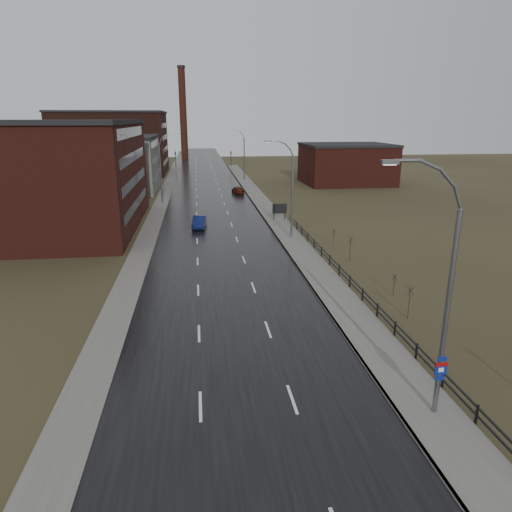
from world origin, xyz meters
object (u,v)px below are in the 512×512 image
object	(u,v)px
streetlight_main	(442,297)
car_near	(199,222)
billboard	(280,209)
car_far	(238,190)

from	to	relation	value
streetlight_main	car_near	size ratio (longest dim) A/B	2.62
billboard	car_far	xyz separation A→B (m)	(-3.60, 24.40, -0.92)
billboard	car_near	size ratio (longest dim) A/B	0.53
car_near	car_far	xyz separation A→B (m)	(7.47, 27.47, -0.03)
streetlight_main	car_far	distance (m)	68.36
car_near	billboard	bearing A→B (deg)	20.72
streetlight_main	car_near	xyz separation A→B (m)	(-10.44, 40.62, -5.30)
streetlight_main	car_near	world-z (taller)	streetlight_main
car_near	car_far	bearing A→B (deg)	79.99
car_near	car_far	world-z (taller)	car_near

